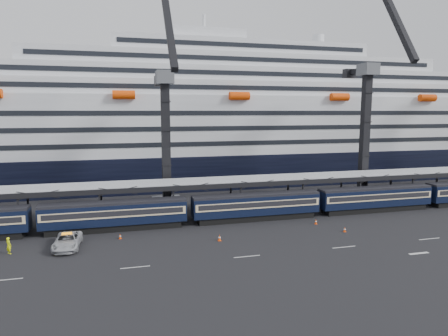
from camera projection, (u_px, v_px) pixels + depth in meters
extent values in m
plane|color=black|center=(341.00, 236.00, 51.19)|extent=(260.00, 260.00, 0.00)
cube|color=beige|center=(6.00, 280.00, 37.75)|extent=(3.00, 0.15, 0.02)
cube|color=beige|center=(135.00, 267.00, 40.79)|extent=(3.00, 0.15, 0.02)
cube|color=beige|center=(247.00, 256.00, 43.82)|extent=(3.00, 0.15, 0.02)
cube|color=beige|center=(344.00, 247.00, 46.85)|extent=(3.00, 0.15, 0.02)
cube|color=beige|center=(429.00, 239.00, 49.88)|extent=(3.00, 0.15, 0.02)
cube|color=beige|center=(419.00, 253.00, 44.79)|extent=(2.50, 0.40, 0.02)
cube|color=black|center=(116.00, 227.00, 53.62)|extent=(17.48, 2.40, 0.90)
cube|color=black|center=(115.00, 214.00, 53.37)|extent=(19.00, 2.80, 2.70)
cube|color=beige|center=(115.00, 211.00, 53.32)|extent=(18.62, 2.92, 1.05)
cube|color=black|center=(115.00, 211.00, 53.32)|extent=(17.86, 2.98, 0.70)
cube|color=black|center=(115.00, 203.00, 53.16)|extent=(19.00, 2.50, 0.35)
cube|color=black|center=(256.00, 217.00, 58.67)|extent=(17.48, 2.40, 0.90)
cube|color=black|center=(256.00, 205.00, 58.42)|extent=(19.00, 2.80, 2.70)
cube|color=beige|center=(256.00, 203.00, 58.38)|extent=(18.62, 2.92, 1.05)
cube|color=black|center=(256.00, 202.00, 58.37)|extent=(17.86, 2.98, 0.70)
cube|color=black|center=(256.00, 195.00, 58.21)|extent=(19.00, 2.50, 0.35)
cube|color=black|center=(374.00, 208.00, 63.73)|extent=(17.48, 2.40, 0.90)
cube|color=black|center=(375.00, 197.00, 63.47)|extent=(19.00, 2.80, 2.70)
cube|color=beige|center=(375.00, 195.00, 63.43)|extent=(18.62, 2.92, 1.05)
cube|color=black|center=(375.00, 195.00, 63.43)|extent=(17.86, 2.98, 0.70)
cube|color=black|center=(376.00, 188.00, 63.26)|extent=(19.00, 2.50, 0.35)
cube|color=#909498|center=(295.00, 177.00, 63.83)|extent=(130.00, 6.00, 0.25)
cube|color=black|center=(304.00, 182.00, 61.00)|extent=(130.00, 0.25, 0.70)
cube|color=black|center=(288.00, 176.00, 66.74)|extent=(130.00, 0.25, 0.70)
cube|color=black|center=(19.00, 214.00, 51.42)|extent=(0.25, 0.25, 5.40)
cube|color=black|center=(28.00, 204.00, 56.78)|extent=(0.25, 0.25, 5.40)
cube|color=black|center=(100.00, 209.00, 53.95)|extent=(0.25, 0.25, 5.40)
cube|color=black|center=(101.00, 200.00, 59.31)|extent=(0.25, 0.25, 5.40)
cube|color=black|center=(173.00, 205.00, 56.47)|extent=(0.25, 0.25, 5.40)
cube|color=black|center=(169.00, 197.00, 61.83)|extent=(0.25, 0.25, 5.40)
cube|color=black|center=(241.00, 201.00, 59.00)|extent=(0.25, 0.25, 5.40)
cube|color=black|center=(231.00, 193.00, 64.36)|extent=(0.25, 0.25, 5.40)
cube|color=black|center=(303.00, 197.00, 61.53)|extent=(0.25, 0.25, 5.40)
cube|color=black|center=(288.00, 190.00, 66.89)|extent=(0.25, 0.25, 5.40)
cube|color=black|center=(360.00, 194.00, 64.05)|extent=(0.25, 0.25, 5.40)
cube|color=black|center=(341.00, 187.00, 69.41)|extent=(0.25, 0.25, 5.40)
cube|color=black|center=(412.00, 191.00, 66.58)|extent=(0.25, 0.25, 5.40)
cube|color=black|center=(391.00, 185.00, 71.94)|extent=(0.25, 0.25, 5.40)
cube|color=black|center=(437.00, 182.00, 74.47)|extent=(0.25, 0.25, 5.40)
cube|color=black|center=(238.00, 164.00, 94.73)|extent=(200.00, 28.00, 7.00)
cube|color=silver|center=(238.00, 123.00, 93.39)|extent=(190.00, 26.88, 12.00)
cube|color=silver|center=(238.00, 91.00, 92.33)|extent=(160.00, 24.64, 3.00)
cube|color=black|center=(256.00, 88.00, 80.49)|extent=(153.60, 0.12, 0.90)
cube|color=silver|center=(238.00, 78.00, 91.91)|extent=(124.00, 21.84, 3.00)
cube|color=black|center=(254.00, 73.00, 81.41)|extent=(119.04, 0.12, 0.90)
cube|color=silver|center=(238.00, 64.00, 91.49)|extent=(90.00, 19.04, 3.00)
cube|color=black|center=(252.00, 59.00, 82.33)|extent=(86.40, 0.12, 0.90)
cube|color=silver|center=(238.00, 51.00, 91.06)|extent=(56.00, 16.24, 3.00)
cube|color=black|center=(250.00, 45.00, 83.24)|extent=(53.76, 0.12, 0.90)
cube|color=silver|center=(204.00, 38.00, 88.69)|extent=(16.00, 12.00, 2.50)
cylinder|color=silver|center=(318.00, 41.00, 95.69)|extent=(2.80, 2.80, 3.00)
cylinder|color=#EF4407|center=(124.00, 95.00, 72.56)|extent=(4.00, 1.60, 1.60)
cylinder|color=#EF4407|center=(239.00, 96.00, 78.12)|extent=(4.00, 1.60, 1.60)
cylinder|color=#EF4407|center=(340.00, 97.00, 83.68)|extent=(4.00, 1.60, 1.60)
cylinder|color=#EF4407|center=(427.00, 98.00, 89.24)|extent=(4.00, 1.60, 1.60)
cube|color=#4E5056|center=(167.00, 204.00, 64.18)|extent=(4.50, 4.50, 2.00)
cube|color=black|center=(166.00, 142.00, 62.77)|extent=(1.30, 1.30, 18.00)
cube|color=#4E5056|center=(165.00, 77.00, 61.36)|extent=(2.60, 3.20, 2.00)
cube|color=black|center=(168.00, 23.00, 54.85)|extent=(0.90, 12.26, 14.37)
cube|color=black|center=(163.00, 79.00, 63.77)|extent=(0.90, 5.04, 0.90)
cube|color=black|center=(161.00, 81.00, 66.21)|extent=(2.20, 1.60, 1.60)
cube|color=#4E5056|center=(362.00, 194.00, 72.07)|extent=(4.50, 4.50, 2.00)
cube|color=black|center=(365.00, 133.00, 70.52)|extent=(1.30, 1.30, 20.00)
cube|color=#4E5056|center=(368.00, 69.00, 68.97)|extent=(2.60, 3.20, 2.00)
cube|color=black|center=(393.00, 12.00, 62.32)|extent=(0.90, 12.21, 16.90)
cube|color=black|center=(359.00, 71.00, 71.65)|extent=(0.90, 5.60, 0.90)
cube|color=black|center=(350.00, 74.00, 74.36)|extent=(2.20, 1.60, 1.60)
imported|color=#A6A8AD|center=(67.00, 241.00, 46.41)|extent=(3.06, 6.21, 1.70)
imported|color=#F0FF0D|center=(9.00, 246.00, 44.52)|extent=(0.83, 0.82, 1.92)
cube|color=#EF4407|center=(120.00, 239.00, 49.93)|extent=(0.33, 0.33, 0.04)
cone|color=#EF4407|center=(120.00, 236.00, 49.88)|extent=(0.28, 0.28, 0.63)
cylinder|color=white|center=(120.00, 236.00, 49.88)|extent=(0.24, 0.24, 0.11)
cube|color=#EF4407|center=(220.00, 241.00, 49.18)|extent=(0.40, 0.40, 0.04)
cone|color=#EF4407|center=(220.00, 237.00, 49.12)|extent=(0.34, 0.34, 0.76)
cylinder|color=white|center=(220.00, 237.00, 49.12)|extent=(0.28, 0.28, 0.13)
cube|color=#EF4407|center=(316.00, 224.00, 56.46)|extent=(0.36, 0.36, 0.04)
cone|color=#EF4407|center=(316.00, 221.00, 56.41)|extent=(0.31, 0.31, 0.69)
cylinder|color=white|center=(316.00, 221.00, 56.41)|extent=(0.26, 0.26, 0.11)
cube|color=#EF4407|center=(345.00, 232.00, 52.81)|extent=(0.34, 0.34, 0.04)
cone|color=#EF4407|center=(345.00, 229.00, 52.76)|extent=(0.28, 0.28, 0.64)
cylinder|color=white|center=(345.00, 229.00, 52.76)|extent=(0.24, 0.24, 0.11)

